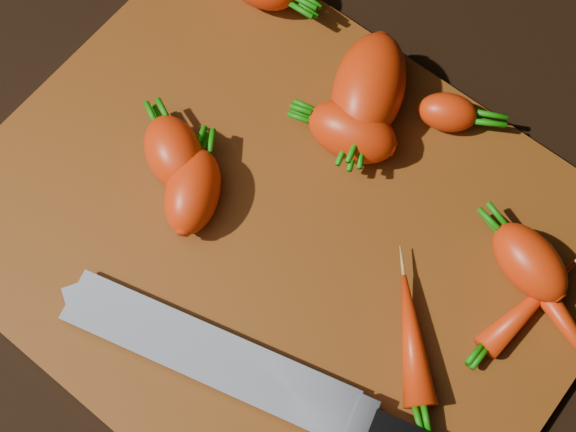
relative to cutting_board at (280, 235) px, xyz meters
The scene contains 12 objects.
ground 0.01m from the cutting_board, ahead, with size 2.00×2.00×0.01m, color black.
cutting_board is the anchor object (origin of this frame).
carrot_1 0.11m from the cutting_board, behind, with size 0.07×0.05×0.05m, color red.
carrot_2 0.14m from the cutting_board, 96.42° to the left, with size 0.10×0.06×0.06m, color red.
carrot_3 0.08m from the cutting_board, 162.89° to the right, with size 0.07×0.04×0.04m, color red.
carrot_4 0.10m from the cutting_board, 91.92° to the left, with size 0.08×0.05×0.05m, color red.
carrot_5 0.18m from the cutting_board, 74.39° to the left, with size 0.05×0.03×0.03m, color red.
carrot_6 0.20m from the cutting_board, 29.16° to the left, with size 0.07×0.04×0.04m, color red.
carrot_7 0.20m from the cutting_board, 20.50° to the left, with size 0.10×0.02×0.02m, color red.
carrot_8 0.23m from the cutting_board, 18.87° to the left, with size 0.13×0.02×0.02m, color red.
carrot_9 0.14m from the cutting_board, ahead, with size 0.10×0.03×0.03m, color red.
knife 0.12m from the cutting_board, 68.05° to the right, with size 0.38×0.13×0.02m.
Camera 1 is at (0.14, -0.17, 0.63)m, focal length 50.00 mm.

